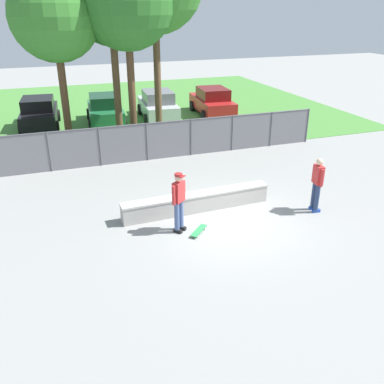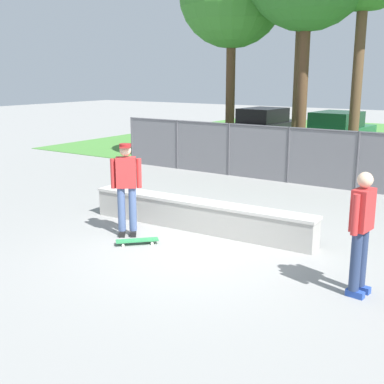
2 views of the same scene
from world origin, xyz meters
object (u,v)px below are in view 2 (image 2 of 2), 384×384
object	(u,v)px
car_black	(264,126)
bystander	(361,228)
skateboarder	(126,185)
car_green	(337,132)
concrete_ledge	(198,215)
skateboard	(137,241)

from	to	relation	value
car_black	bystander	world-z (taller)	bystander
skateboarder	car_black	world-z (taller)	skateboarder
skateboarder	car_green	xyz separation A→B (m)	(-0.10, 13.18, -0.19)
concrete_ledge	skateboard	distance (m)	1.49
skateboard	car_black	size ratio (longest dim) A/B	0.16
car_black	bystander	xyz separation A→B (m)	(8.21, -13.79, 0.17)
concrete_ledge	car_green	distance (m)	12.15
skateboarder	skateboard	world-z (taller)	skateboarder
skateboard	car_black	world-z (taller)	car_black
concrete_ledge	skateboarder	xyz separation A→B (m)	(-0.97, -1.09, 0.72)
skateboard	car_black	xyz separation A→B (m)	(-4.13, 13.90, 0.77)
skateboard	car_green	xyz separation A→B (m)	(-0.61, 13.49, 0.77)
concrete_ledge	skateboarder	distance (m)	1.62
bystander	car_black	bearing A→B (deg)	120.75
concrete_ledge	skateboarder	world-z (taller)	skateboarder
concrete_ledge	skateboard	bearing A→B (deg)	-108.09
car_black	car_green	xyz separation A→B (m)	(3.52, -0.40, 0.00)
car_green	skateboarder	bearing A→B (deg)	-89.56
car_black	bystander	bearing A→B (deg)	-59.25
concrete_ledge	car_green	xyz separation A→B (m)	(-1.07, 12.09, 0.53)
skateboard	bystander	xyz separation A→B (m)	(4.08, 0.10, 0.94)
concrete_ledge	car_black	distance (m)	13.32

